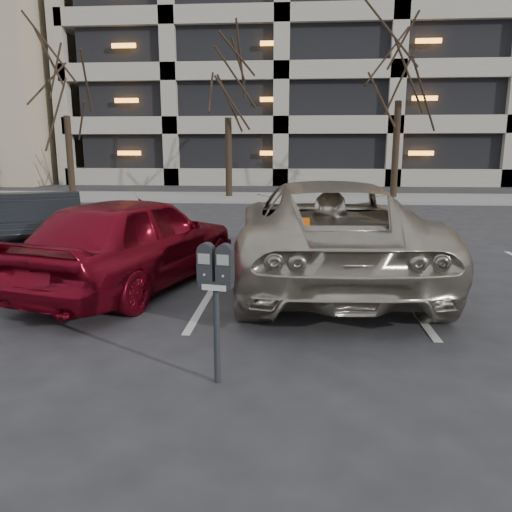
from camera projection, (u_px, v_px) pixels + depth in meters
ground at (309, 330)px, 5.83m from camera, size 140.00×140.00×0.00m
sidewalk at (298, 198)px, 21.42m from camera, size 80.00×4.00×0.12m
stall_lines at (219, 278)px, 8.17m from camera, size 16.90×5.20×0.00m
parking_garage at (465, 49)px, 36.03m from camera, size 52.00×20.00×19.00m
tree_a at (63, 63)px, 21.00m from camera, size 3.44×3.44×7.81m
tree_b at (228, 66)px, 20.52m from camera, size 3.33×3.33×7.56m
tree_c at (402, 36)px, 19.79m from camera, size 3.95×3.95×8.97m
parking_meter at (216, 280)px, 4.31m from camera, size 0.34×0.18×1.25m
suv_silver at (325, 230)px, 7.95m from camera, size 3.01×5.92×1.61m
car_red at (134, 241)px, 7.51m from camera, size 2.83×4.54×1.44m
car_dark at (39, 230)px, 8.83m from camera, size 3.02×4.33×1.35m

